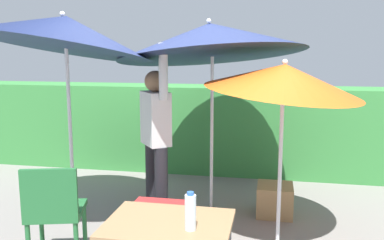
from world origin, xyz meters
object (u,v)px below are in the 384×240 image
Objects in this scene: umbrella_yellow at (64,32)px; folding_table at (169,235)px; umbrella_rainbow at (284,78)px; person_vendor at (156,134)px; bottle_water at (190,212)px; chair_plastic at (54,209)px; umbrella_orange at (211,40)px; crate_cardboard at (275,200)px; cooler_box at (160,225)px.

folding_table is at bearing -45.05° from umbrella_yellow.
person_vendor is at bearing 164.83° from umbrella_rainbow.
bottle_water is (0.73, -1.81, -0.09)m from person_vendor.
bottle_water reaches higher than chair_plastic.
umbrella_yellow is at bearing -157.38° from person_vendor.
umbrella_yellow is 1.26× the size of person_vendor.
umbrella_rainbow is 0.75× the size of umbrella_yellow.
umbrella_rainbow is 1.48m from person_vendor.
umbrella_orange is 1.17m from person_vendor.
umbrella_orange reaches higher than umbrella_rainbow.
chair_plastic is at bearing -72.08° from umbrella_yellow.
umbrella_yellow is 2.83m from crate_cardboard.
person_vendor reaches higher than crate_cardboard.
umbrella_yellow is (-1.33, -0.71, 0.06)m from umbrella_orange.
bottle_water is (-0.52, -2.15, 0.68)m from crate_cardboard.
umbrella_yellow reaches higher than person_vendor.
umbrella_orange is at bearing 95.57° from bottle_water.
umbrella_yellow is 2.66× the size of chair_plastic.
folding_table is at bearing -88.55° from umbrella_orange.
person_vendor is 1.51m from crate_cardboard.
umbrella_yellow reaches higher than chair_plastic.
cooler_box is at bearing 108.28° from folding_table.
umbrella_rainbow is at bearing 62.46° from folding_table.
folding_table is at bearing -71.59° from person_vendor.
person_vendor reaches higher than folding_table.
person_vendor is 4.70× the size of crate_cardboard.
person_vendor reaches higher than chair_plastic.
cooler_box is (0.21, -0.62, -0.74)m from person_vendor.
umbrella_orange is 2.44m from bottle_water.
folding_table is (-0.72, -1.38, -0.92)m from umbrella_rainbow.
cooler_box is at bearing -137.42° from crate_cardboard.
umbrella_orange is at bearing 72.55° from cooler_box.
bottle_water is (0.52, -1.19, 0.65)m from cooler_box.
umbrella_orange is 9.55× the size of bottle_water.
folding_table is 0.27m from bottle_water.
chair_plastic is at bearing -124.88° from umbrella_orange.
umbrella_orange is 1.90m from crate_cardboard.
umbrella_rainbow is at bearing -87.15° from crate_cardboard.
person_vendor is 0.99m from cooler_box.
umbrella_orange is 5.73× the size of crate_cardboard.
chair_plastic is at bearing 152.99° from bottle_water.
bottle_water is at bearing -103.66° from crate_cardboard.
chair_plastic is 0.98m from cooler_box.
folding_table is at bearing -26.78° from chair_plastic.
person_vendor reaches higher than bottle_water.
chair_plastic is (-1.07, -1.53, -1.41)m from umbrella_orange.
umbrella_yellow is 2.42m from bottle_water.
umbrella_rainbow is 0.95× the size of person_vendor.
umbrella_rainbow is 2.15m from umbrella_yellow.
cooler_box is 1.33× the size of crate_cardboard.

